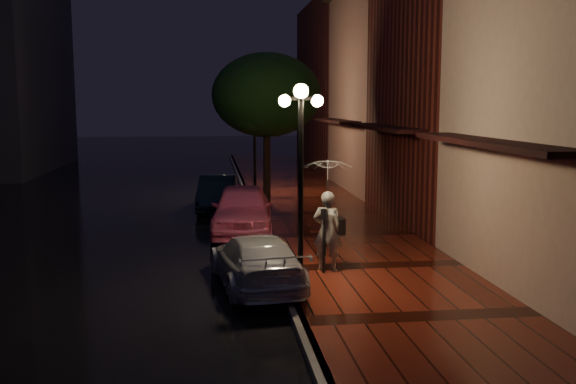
# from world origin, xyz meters

# --- Properties ---
(ground) EXTENTS (120.00, 120.00, 0.00)m
(ground) POSITION_xyz_m (0.00, 0.00, 0.00)
(ground) COLOR black
(ground) RESTS_ON ground
(sidewalk) EXTENTS (4.50, 60.00, 0.15)m
(sidewalk) POSITION_xyz_m (2.25, 0.00, 0.07)
(sidewalk) COLOR #45150C
(sidewalk) RESTS_ON ground
(curb) EXTENTS (0.25, 60.00, 0.15)m
(curb) POSITION_xyz_m (0.00, 0.00, 0.07)
(curb) COLOR #595451
(curb) RESTS_ON ground
(storefront_mid) EXTENTS (5.00, 8.00, 11.00)m
(storefront_mid) POSITION_xyz_m (7.00, 2.00, 5.50)
(storefront_mid) COLOR #511914
(storefront_mid) RESTS_ON ground
(storefront_far) EXTENTS (5.00, 8.00, 9.00)m
(storefront_far) POSITION_xyz_m (7.00, 10.00, 4.50)
(storefront_far) COLOR #8C5951
(storefront_far) RESTS_ON ground
(storefront_extra) EXTENTS (5.00, 12.00, 10.00)m
(storefront_extra) POSITION_xyz_m (7.00, 20.00, 5.00)
(storefront_extra) COLOR #511914
(storefront_extra) RESTS_ON ground
(streetlamp_near) EXTENTS (0.96, 0.36, 4.31)m
(streetlamp_near) POSITION_xyz_m (0.35, -5.00, 2.60)
(streetlamp_near) COLOR black
(streetlamp_near) RESTS_ON sidewalk
(streetlamp_far) EXTENTS (0.96, 0.36, 4.31)m
(streetlamp_far) POSITION_xyz_m (0.35, 9.00, 2.60)
(streetlamp_far) COLOR black
(streetlamp_far) RESTS_ON sidewalk
(street_tree) EXTENTS (4.16, 4.16, 5.80)m
(street_tree) POSITION_xyz_m (0.61, 5.99, 4.24)
(street_tree) COLOR black
(street_tree) RESTS_ON sidewalk
(pink_car) EXTENTS (2.19, 4.66, 1.54)m
(pink_car) POSITION_xyz_m (-0.60, 1.20, 0.77)
(pink_car) COLOR #EE6290
(pink_car) RESTS_ON ground
(navy_car) EXTENTS (1.66, 4.05, 1.31)m
(navy_car) POSITION_xyz_m (-1.30, 5.75, 0.65)
(navy_car) COLOR black
(navy_car) RESTS_ON ground
(silver_car) EXTENTS (2.17, 4.26, 1.18)m
(silver_car) POSITION_xyz_m (-0.60, -4.73, 0.59)
(silver_car) COLOR #AFAEB6
(silver_car) RESTS_ON ground
(woman_with_umbrella) EXTENTS (1.10, 1.12, 2.64)m
(woman_with_umbrella) POSITION_xyz_m (1.12, -4.09, 1.90)
(woman_with_umbrella) COLOR white
(woman_with_umbrella) RESTS_ON sidewalk
(parking_meter) EXTENTS (0.17, 0.15, 1.50)m
(parking_meter) POSITION_xyz_m (1.00, -4.25, 1.06)
(parking_meter) COLOR black
(parking_meter) RESTS_ON sidewalk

